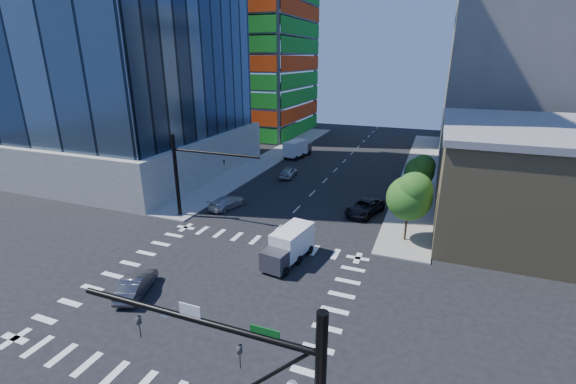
% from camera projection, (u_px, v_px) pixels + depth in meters
% --- Properties ---
extents(ground, '(160.00, 160.00, 0.00)m').
position_uv_depth(ground, '(215.00, 292.00, 28.97)').
color(ground, black).
rests_on(ground, ground).
extents(road_markings, '(20.00, 20.00, 0.01)m').
position_uv_depth(road_markings, '(215.00, 291.00, 28.96)').
color(road_markings, silver).
rests_on(road_markings, ground).
extents(sidewalk_ne, '(5.00, 60.00, 0.15)m').
position_uv_depth(sidewalk_ne, '(420.00, 171.00, 59.92)').
color(sidewalk_ne, gray).
rests_on(sidewalk_ne, ground).
extents(sidewalk_nw, '(5.00, 60.00, 0.15)m').
position_uv_depth(sidewalk_nw, '(273.00, 157.00, 68.45)').
color(sidewalk_nw, gray).
rests_on(sidewalk_nw, ground).
extents(construction_building, '(25.16, 34.50, 70.60)m').
position_uv_depth(construction_building, '(249.00, 20.00, 84.82)').
color(construction_building, slate).
rests_on(construction_building, ground).
extents(commercial_building, '(20.50, 22.50, 10.60)m').
position_uv_depth(commercial_building, '(548.00, 179.00, 38.08)').
color(commercial_building, '#907E53').
rests_on(commercial_building, ground).
extents(bg_building_ne, '(24.00, 30.00, 28.00)m').
position_uv_depth(bg_building_ne, '(527.00, 75.00, 63.63)').
color(bg_building_ne, slate).
rests_on(bg_building_ne, ground).
extents(signal_mast_nw, '(10.20, 0.40, 9.00)m').
position_uv_depth(signal_mast_nw, '(187.00, 170.00, 40.71)').
color(signal_mast_nw, black).
rests_on(signal_mast_nw, sidewalk_nw).
extents(tree_south, '(4.16, 4.16, 6.82)m').
position_uv_depth(tree_south, '(411.00, 196.00, 35.37)').
color(tree_south, '#382316').
rests_on(tree_south, sidewalk_ne).
extents(tree_north, '(3.54, 3.52, 5.78)m').
position_uv_depth(tree_north, '(421.00, 170.00, 46.07)').
color(tree_north, '#382316').
rests_on(tree_north, sidewalk_ne).
extents(car_nb_far, '(4.24, 6.32, 1.61)m').
position_uv_depth(car_nb_far, '(365.00, 207.00, 43.19)').
color(car_nb_far, black).
rests_on(car_nb_far, ground).
extents(car_sb_near, '(3.16, 5.24, 1.42)m').
position_uv_depth(car_sb_near, '(227.00, 202.00, 44.98)').
color(car_sb_near, silver).
rests_on(car_sb_near, ground).
extents(car_sb_mid, '(2.18, 4.68, 1.55)m').
position_uv_depth(car_sb_mid, '(288.00, 172.00, 56.71)').
color(car_sb_mid, '#A5A9AD').
rests_on(car_sb_mid, ground).
extents(car_sb_cross, '(2.93, 4.83, 1.50)m').
position_uv_depth(car_sb_cross, '(136.00, 284.00, 28.52)').
color(car_sb_cross, '#47474B').
rests_on(car_sb_cross, ground).
extents(box_truck_near, '(3.10, 5.67, 2.82)m').
position_uv_depth(box_truck_near, '(287.00, 249.00, 32.77)').
color(box_truck_near, black).
rests_on(box_truck_near, ground).
extents(box_truck_far, '(3.52, 6.20, 3.06)m').
position_uv_depth(box_truck_far, '(298.00, 150.00, 68.25)').
color(box_truck_far, black).
rests_on(box_truck_far, ground).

